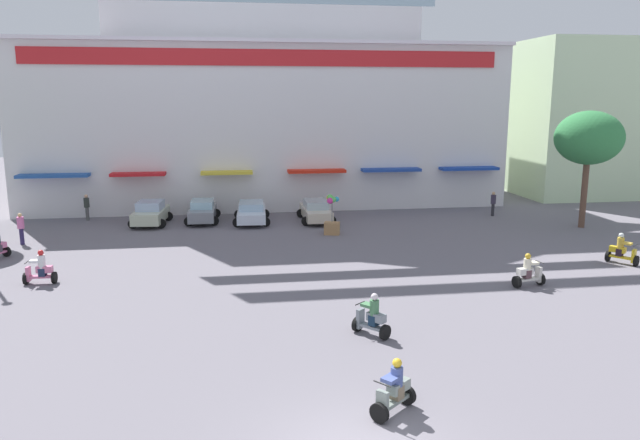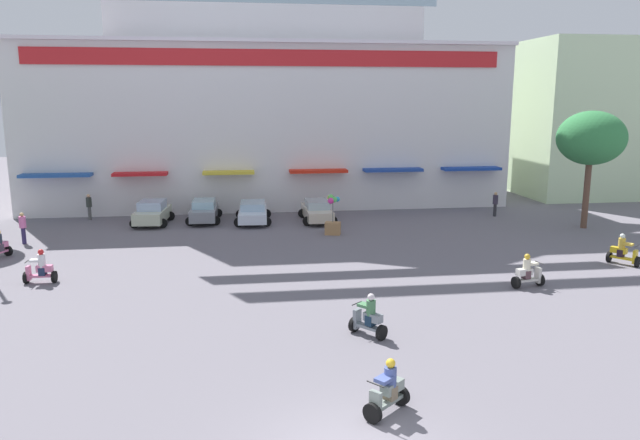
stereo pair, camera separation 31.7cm
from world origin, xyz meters
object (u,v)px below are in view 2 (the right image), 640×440
(scooter_rider_5, at_px, (40,269))
(parked_car_2, at_px, (253,212))
(parked_car_1, at_px, (204,211))
(parked_car_0, at_px, (152,213))
(plaza_tree_1, at_px, (591,139))
(scooter_rider_2, at_px, (388,391))
(scooter_rider_7, at_px, (528,273))
(pedestrian_1, at_px, (23,226))
(pedestrian_0, at_px, (495,203))
(scooter_rider_1, at_px, (368,318))
(scooter_rider_4, at_px, (623,252))
(parked_car_3, at_px, (317,211))
(balloon_vendor_cart, at_px, (333,218))
(pedestrian_2, at_px, (89,205))

(scooter_rider_5, bearing_deg, parked_car_2, 51.40)
(parked_car_1, bearing_deg, parked_car_0, -172.06)
(plaza_tree_1, relative_size, scooter_rider_2, 4.96)
(scooter_rider_2, bearing_deg, plaza_tree_1, 49.03)
(plaza_tree_1, height_order, scooter_rider_7, plaza_tree_1)
(parked_car_1, relative_size, pedestrian_1, 2.40)
(scooter_rider_7, relative_size, pedestrian_0, 0.88)
(scooter_rider_1, xyz_separation_m, pedestrian_0, (13.21, 19.73, 0.33))
(parked_car_2, xyz_separation_m, scooter_rider_5, (-9.60, -12.03, -0.09))
(scooter_rider_1, relative_size, scooter_rider_4, 1.00)
(parked_car_1, height_order, parked_car_3, parked_car_1)
(scooter_rider_5, relative_size, pedestrian_1, 0.86)
(pedestrian_0, relative_size, pedestrian_1, 0.95)
(parked_car_0, bearing_deg, balloon_vendor_cart, -22.35)
(plaza_tree_1, xyz_separation_m, pedestrian_1, (-33.38, 0.29, -4.56))
(parked_car_0, relative_size, parked_car_2, 0.89)
(balloon_vendor_cart, bearing_deg, pedestrian_0, 18.99)
(scooter_rider_1, height_order, scooter_rider_4, scooter_rider_1)
(plaza_tree_1, relative_size, pedestrian_2, 4.15)
(scooter_rider_4, relative_size, scooter_rider_7, 1.03)
(parked_car_2, xyz_separation_m, scooter_rider_2, (2.77, -24.99, -0.10))
(pedestrian_0, bearing_deg, plaza_tree_1, -47.91)
(scooter_rider_1, bearing_deg, pedestrian_2, 122.58)
(scooter_rider_7, bearing_deg, pedestrian_0, 71.06)
(scooter_rider_5, bearing_deg, parked_car_0, 75.55)
(plaza_tree_1, bearing_deg, pedestrian_2, 167.69)
(plaza_tree_1, relative_size, parked_car_0, 1.81)
(scooter_rider_4, height_order, scooter_rider_5, scooter_rider_4)
(scooter_rider_2, bearing_deg, scooter_rider_4, 39.58)
(scooter_rider_5, bearing_deg, parked_car_1, 63.25)
(parked_car_0, height_order, balloon_vendor_cart, balloon_vendor_cart)
(plaza_tree_1, relative_size, pedestrian_1, 4.09)
(plaza_tree_1, xyz_separation_m, pedestrian_2, (-31.34, 6.84, -4.58))
(scooter_rider_4, xyz_separation_m, balloon_vendor_cart, (-13.02, 8.43, 0.41))
(parked_car_0, height_order, scooter_rider_4, parked_car_0)
(parked_car_0, distance_m, parked_car_3, 10.65)
(parked_car_2, bearing_deg, parked_car_1, 167.22)
(parked_car_3, distance_m, pedestrian_2, 15.23)
(parked_car_3, bearing_deg, scooter_rider_7, -65.06)
(scooter_rider_1, relative_size, pedestrian_0, 0.90)
(pedestrian_2, bearing_deg, balloon_vendor_cart, -23.14)
(parked_car_2, height_order, scooter_rider_7, scooter_rider_7)
(scooter_rider_7, relative_size, pedestrian_1, 0.84)
(parked_car_3, distance_m, scooter_rider_2, 24.83)
(scooter_rider_5, xyz_separation_m, scooter_rider_7, (20.92, -3.47, 0.00))
(parked_car_2, xyz_separation_m, balloon_vendor_cart, (4.61, -4.27, 0.33))
(scooter_rider_2, relative_size, pedestrian_2, 0.84)
(scooter_rider_1, relative_size, scooter_rider_5, 1.00)
(parked_car_0, relative_size, parked_car_1, 0.94)
(scooter_rider_1, bearing_deg, scooter_rider_2, -96.83)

